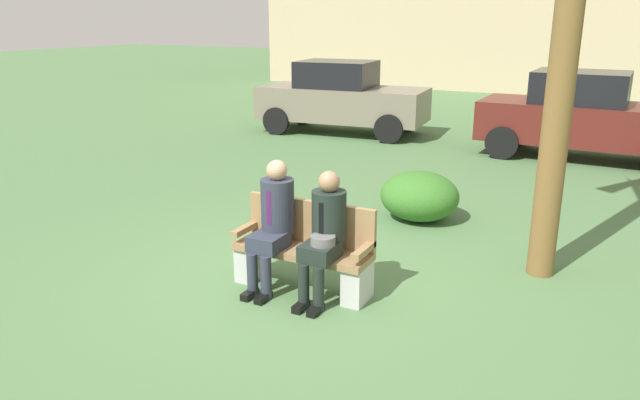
# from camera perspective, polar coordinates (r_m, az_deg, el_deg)

# --- Properties ---
(ground_plane) EXTENTS (80.00, 80.00, 0.00)m
(ground_plane) POSITION_cam_1_polar(r_m,az_deg,el_deg) (6.52, -3.09, -7.68)
(ground_plane) COLOR #4F7546
(park_bench) EXTENTS (1.43, 0.44, 0.90)m
(park_bench) POSITION_cam_1_polar(r_m,az_deg,el_deg) (6.25, -1.46, -4.79)
(park_bench) COLOR #99754C
(park_bench) RESTS_ON ground
(seated_man_left) EXTENTS (0.34, 0.72, 1.33)m
(seated_man_left) POSITION_cam_1_polar(r_m,az_deg,el_deg) (6.17, -4.37, -1.73)
(seated_man_left) COLOR #2D3342
(seated_man_left) RESTS_ON ground
(seated_man_right) EXTENTS (0.34, 0.72, 1.28)m
(seated_man_right) POSITION_cam_1_polar(r_m,az_deg,el_deg) (5.90, 0.44, -2.84)
(seated_man_right) COLOR #1E2823
(seated_man_right) RESTS_ON ground
(shrub_near_bench) EXTENTS (1.08, 0.99, 0.67)m
(shrub_near_bench) POSITION_cam_1_polar(r_m,az_deg,el_deg) (8.43, 9.28, 0.36)
(shrub_near_bench) COLOR #387227
(shrub_near_bench) RESTS_ON ground
(parked_car_near) EXTENTS (4.02, 1.98, 1.68)m
(parked_car_near) POSITION_cam_1_polar(r_m,az_deg,el_deg) (14.54, 2.00, 9.54)
(parked_car_near) COLOR slate
(parked_car_near) RESTS_ON ground
(parked_car_far) EXTENTS (3.95, 1.81, 1.68)m
(parked_car_far) POSITION_cam_1_polar(r_m,az_deg,el_deg) (12.90, 23.42, 7.22)
(parked_car_far) COLOR #591E19
(parked_car_far) RESTS_ON ground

